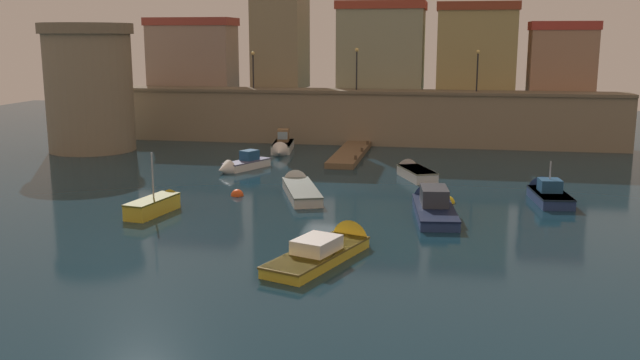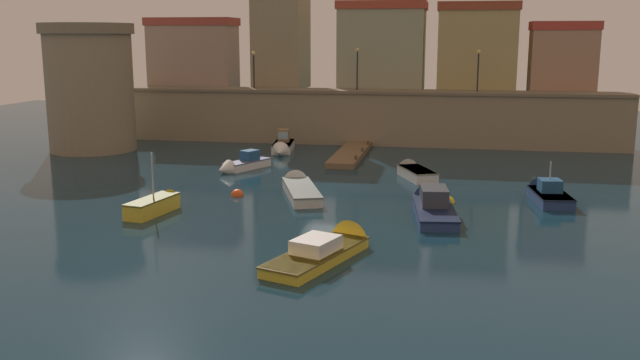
# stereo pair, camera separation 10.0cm
# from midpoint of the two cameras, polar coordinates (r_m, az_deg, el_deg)

# --- Properties ---
(ground_plane) EXTENTS (102.89, 102.89, 0.00)m
(ground_plane) POSITION_cam_midpoint_polar(r_m,az_deg,el_deg) (41.24, 0.40, -0.77)
(ground_plane) COLOR #112D3D
(quay_wall) EXTENTS (42.27, 3.32, 4.51)m
(quay_wall) POSITION_cam_midpoint_polar(r_m,az_deg,el_deg) (59.10, 3.66, 5.16)
(quay_wall) COLOR gray
(quay_wall) RESTS_ON ground
(old_town_backdrop) EXTENTS (38.93, 6.04, 9.37)m
(old_town_backdrop) POSITION_cam_midpoint_polar(r_m,az_deg,el_deg) (62.77, 3.95, 10.82)
(old_town_backdrop) COLOR gray
(old_town_backdrop) RESTS_ON ground
(fortress_tower) EXTENTS (7.15, 7.15, 9.86)m
(fortress_tower) POSITION_cam_midpoint_polar(r_m,az_deg,el_deg) (57.97, -18.15, 7.20)
(fortress_tower) COLOR gray
(fortress_tower) RESTS_ON ground
(pier_dock) EXTENTS (2.00, 10.68, 0.70)m
(pier_dock) POSITION_cam_midpoint_polar(r_m,az_deg,el_deg) (52.68, 2.55, 2.14)
(pier_dock) COLOR brown
(pier_dock) RESTS_ON ground
(quay_lamp_0) EXTENTS (0.32, 0.32, 3.13)m
(quay_lamp_0) POSITION_cam_midpoint_polar(r_m,az_deg,el_deg) (60.69, -5.36, 9.42)
(quay_lamp_0) COLOR black
(quay_lamp_0) RESTS_ON quay_wall
(quay_lamp_1) EXTENTS (0.32, 0.32, 3.44)m
(quay_lamp_1) POSITION_cam_midpoint_polar(r_m,az_deg,el_deg) (58.86, 3.10, 9.56)
(quay_lamp_1) COLOR black
(quay_lamp_1) RESTS_ON quay_wall
(quay_lamp_2) EXTENTS (0.32, 0.32, 3.32)m
(quay_lamp_2) POSITION_cam_midpoint_polar(r_m,az_deg,el_deg) (58.37, 12.80, 9.21)
(quay_lamp_2) COLOR black
(quay_lamp_2) RESTS_ON quay_wall
(moored_boat_0) EXTENTS (2.64, 7.30, 2.01)m
(moored_boat_0) POSITION_cam_midpoint_polar(r_m,az_deg,el_deg) (36.52, 9.20, -1.88)
(moored_boat_0) COLOR navy
(moored_boat_0) RESTS_ON ground
(moored_boat_1) EXTENTS (3.14, 4.82, 1.35)m
(moored_boat_1) POSITION_cam_midpoint_polar(r_m,az_deg,el_deg) (45.27, 7.65, 0.69)
(moored_boat_1) COLOR white
(moored_boat_1) RESTS_ON ground
(moored_boat_2) EXTENTS (3.05, 4.64, 1.53)m
(moored_boat_2) POSITION_cam_midpoint_polar(r_m,az_deg,el_deg) (47.56, -6.36, 1.28)
(moored_boat_2) COLOR white
(moored_boat_2) RESTS_ON ground
(moored_boat_3) EXTENTS (1.86, 4.50, 3.28)m
(moored_boat_3) POSITION_cam_midpoint_polar(r_m,az_deg,el_deg) (36.80, -12.96, -1.87)
(moored_boat_3) COLOR gold
(moored_boat_3) RESTS_ON ground
(moored_boat_4) EXTENTS (2.21, 5.08, 2.73)m
(moored_boat_4) POSITION_cam_midpoint_polar(r_m,az_deg,el_deg) (40.66, 18.00, -0.97)
(moored_boat_4) COLOR navy
(moored_boat_4) RESTS_ON ground
(moored_boat_5) EXTENTS (2.13, 5.47, 2.00)m
(moored_boat_5) POSITION_cam_midpoint_polar(r_m,az_deg,el_deg) (54.70, -3.03, 2.76)
(moored_boat_5) COLOR white
(moored_boat_5) RESTS_ON ground
(moored_boat_6) EXTENTS (3.83, 7.19, 1.47)m
(moored_boat_6) POSITION_cam_midpoint_polar(r_m,az_deg,el_deg) (40.43, -1.67, -0.58)
(moored_boat_6) COLOR silver
(moored_boat_6) RESTS_ON ground
(moored_boat_7) EXTENTS (4.02, 7.22, 1.70)m
(moored_boat_7) POSITION_cam_midpoint_polar(r_m,az_deg,el_deg) (29.04, 1.11, -5.42)
(moored_boat_7) COLOR gold
(moored_boat_7) RESTS_ON ground
(mooring_buoy_0) EXTENTS (0.70, 0.70, 0.70)m
(mooring_buoy_0) POSITION_cam_midpoint_polar(r_m,az_deg,el_deg) (38.61, 10.46, -1.82)
(mooring_buoy_0) COLOR yellow
(mooring_buoy_0) RESTS_ON ground
(mooring_buoy_1) EXTENTS (0.73, 0.73, 0.73)m
(mooring_buoy_1) POSITION_cam_midpoint_polar(r_m,az_deg,el_deg) (39.92, -6.67, -1.26)
(mooring_buoy_1) COLOR #EA4C19
(mooring_buoy_1) RESTS_ON ground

